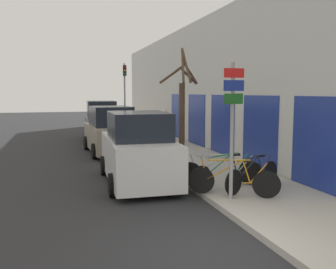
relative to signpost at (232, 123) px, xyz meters
The scene contains 14 objects.
ground_plane 9.04m from the signpost, 99.84° to the left, with size 80.00×80.00×0.00m, color #28282B.
sidewalk_curb 11.69m from the signpost, 84.53° to the left, with size 3.20×32.00×0.15m.
building_facade 11.76m from the signpost, 75.94° to the left, with size 0.23×32.00×6.50m.
signpost is the anchor object (origin of this frame).
bicycle_0 1.57m from the signpost, 54.31° to the left, with size 2.06×1.33×0.99m.
bicycle_1 1.96m from the signpost, 34.19° to the left, with size 2.21×1.13×0.95m.
bicycle_2 2.01m from the signpost, 71.84° to the left, with size 2.34×0.73×0.96m.
bicycle_3 2.13m from the signpost, 75.55° to the left, with size 2.42×0.73×0.94m.
parked_car_0 3.59m from the signpost, 121.73° to the left, with size 2.23×4.66×2.25m.
parked_car_1 9.30m from the signpost, 101.49° to the left, with size 2.29×4.61×2.21m.
parked_car_2 14.45m from the signpost, 96.71° to the left, with size 2.14×4.66×2.35m.
pedestrian_near 10.43m from the signpost, 83.32° to the left, with size 0.45×0.39×1.78m.
street_tree 4.17m from the signpost, 88.85° to the left, with size 1.66×1.65×4.26m.
traffic_light 14.81m from the signpost, 90.57° to the left, with size 0.20×0.30×4.50m.
Camera 1 is at (-2.65, -5.93, 2.85)m, focal length 40.00 mm.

